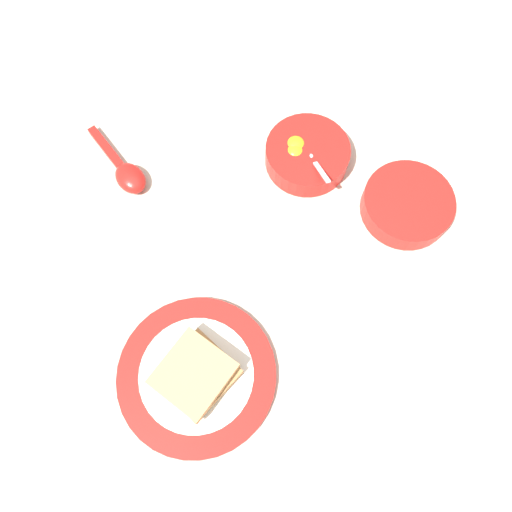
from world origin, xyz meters
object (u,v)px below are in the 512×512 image
at_px(toast_plate, 197,375).
at_px(toast_sandwich, 195,374).
at_px(egg_bowl, 307,155).
at_px(congee_bowl, 407,204).
at_px(soup_spoon, 126,173).

bearing_deg(toast_plate, toast_sandwich, 12.24).
height_order(egg_bowl, toast_plate, egg_bowl).
relative_size(egg_bowl, toast_plate, 0.66).
bearing_deg(congee_bowl, soup_spoon, -103.13).
distance_m(toast_sandwich, congee_bowl, 0.41).
xyz_separation_m(egg_bowl, soup_spoon, (0.00, -0.29, -0.01)).
distance_m(egg_bowl, soup_spoon, 0.29).
relative_size(soup_spoon, congee_bowl, 1.04).
bearing_deg(egg_bowl, toast_plate, -30.68).
distance_m(egg_bowl, toast_sandwich, 0.39).
relative_size(toast_plate, soup_spoon, 1.52).
relative_size(egg_bowl, soup_spoon, 1.01).
distance_m(toast_plate, toast_sandwich, 0.02).
relative_size(toast_plate, toast_sandwich, 1.71).
height_order(toast_sandwich, congee_bowl, toast_sandwich).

